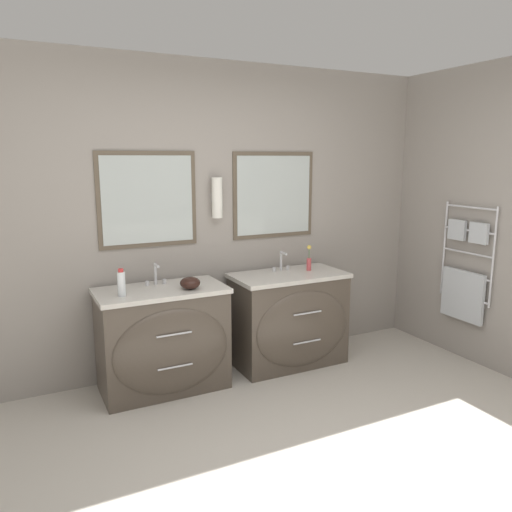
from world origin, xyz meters
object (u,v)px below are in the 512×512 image
object	(u,v)px
amenity_bowl	(190,283)
flower_vase	(309,261)
vanity_right	(290,319)
toiletry_bottle	(121,283)
vanity_left	(164,340)

from	to	relation	value
amenity_bowl	flower_vase	size ratio (longest dim) A/B	0.68
vanity_right	flower_vase	bearing A→B (deg)	15.12
vanity_right	toiletry_bottle	world-z (taller)	toiletry_bottle
toiletry_bottle	amenity_bowl	distance (m)	0.52
vanity_right	flower_vase	distance (m)	0.55
vanity_right	flower_vase	xyz separation A→B (m)	(0.22, 0.06, 0.49)
vanity_left	flower_vase	bearing A→B (deg)	2.52
vanity_left	toiletry_bottle	size ratio (longest dim) A/B	4.84
vanity_left	vanity_right	size ratio (longest dim) A/B	1.00
amenity_bowl	flower_vase	xyz separation A→B (m)	(1.16, 0.14, 0.04)
vanity_left	toiletry_bottle	world-z (taller)	toiletry_bottle
vanity_left	vanity_right	xyz separation A→B (m)	(1.14, 0.00, 0.00)
vanity_right	vanity_left	bearing A→B (deg)	180.00
flower_vase	vanity_right	bearing A→B (deg)	-164.88
flower_vase	vanity_left	bearing A→B (deg)	-177.48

